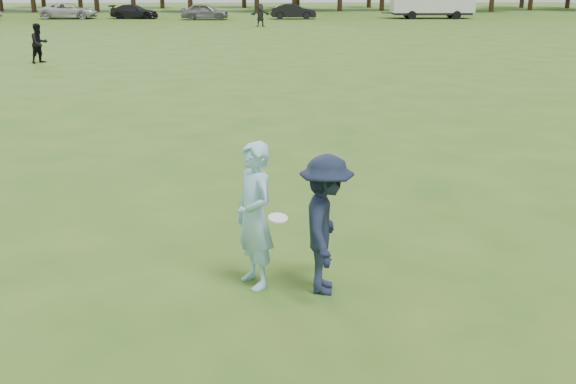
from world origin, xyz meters
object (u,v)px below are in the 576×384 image
player_far_d (260,15)px  car_d (134,12)px  car_c (69,11)px  car_e (205,12)px  car_f (293,11)px  defender (326,225)px  thrower (254,216)px  player_far_a (39,43)px  cargo_trailer (432,0)px

player_far_d → car_d: bearing=131.3°
car_c → car_e: car_e is taller
car_e → car_f: bearing=-82.9°
car_d → defender: bearing=-162.5°
thrower → defender: thrower is taller
defender → car_d: bearing=19.9°
defender → player_far_d: defender is taller
player_far_d → car_d: (-12.63, 10.60, -0.26)m
thrower → defender: bearing=49.2°
player_far_d → car_c: bearing=142.3°
player_far_a → cargo_trailer: (27.44, 34.37, 0.81)m
player_far_a → cargo_trailer: 43.99m
car_d → cargo_trailer: bearing=-86.6°
cargo_trailer → car_f: bearing=-177.9°
player_far_a → car_c: size_ratio=0.35×
car_c → car_e: 13.64m
thrower → player_far_d: thrower is taller
thrower → car_f: (2.40, 59.33, -0.32)m
player_far_a → thrower: bearing=-119.7°
defender → thrower: bearing=84.7°
player_far_d → car_e: player_far_d is taller
car_c → defender: bearing=-161.2°
player_far_d → car_e: size_ratio=0.41×
car_d → cargo_trailer: 29.49m
car_d → car_e: size_ratio=1.03×
defender → cargo_trailer: 61.95m
player_far_a → car_c: bearing=50.1°
defender → car_f: defender is taller
car_d → cargo_trailer: size_ratio=0.52×
thrower → car_c: (-19.69, 60.17, -0.29)m
defender → car_c: defender is taller
player_far_d → car_d: 16.49m
thrower → car_f: size_ratio=0.47×
car_d → car_f: car_f is taller
car_c → player_far_a: bearing=-166.5°
car_f → thrower: bearing=175.8°
player_far_a → car_d: bearing=39.8°
player_far_a → player_far_d: (10.60, 24.16, -0.03)m
defender → cargo_trailer: (15.19, 60.05, 0.79)m
car_c → car_d: bearing=-89.7°
car_c → car_e: bearing=-97.3°
thrower → car_e: size_ratio=0.46×
thrower → cargo_trailer: (16.17, 59.84, 0.73)m
cargo_trailer → player_far_d: bearing=-148.8°
defender → player_far_d: size_ratio=1.05×
player_far_d → car_c: size_ratio=0.34×
car_f → car_c: bearing=85.9°
cargo_trailer → car_e: bearing=-176.5°
player_far_d → car_c: 21.76m
thrower → defender: 1.01m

